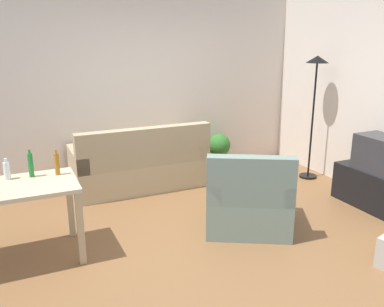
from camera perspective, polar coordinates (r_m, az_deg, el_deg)
The scene contains 12 objects.
ground_plane at distance 4.64m, azimuth 1.46°, elevation -10.78°, with size 5.20×4.40×0.02m, color brown.
wall_rear at distance 6.23m, azimuth -7.42°, elevation 9.19°, with size 5.20×0.10×2.70m, color silver.
couch at distance 5.82m, azimuth -7.19°, elevation -1.83°, with size 1.84×0.84×0.92m.
tv_stand at distance 5.60m, azimuth 24.35°, elevation -4.65°, with size 0.44×1.10×0.48m.
tv at distance 5.47m, azimuth 24.93°, elevation -0.12°, with size 0.41×0.60×0.44m.
torchiere_lamp at distance 6.23m, azimuth 16.76°, elevation 9.22°, with size 0.32×0.32×1.81m.
desk at distance 4.16m, azimuth -23.90°, elevation -5.58°, with size 1.20×0.70×0.76m.
potted_plant at distance 6.62m, azimuth 3.78°, elevation 0.69°, with size 0.36×0.36×0.57m.
armchair at distance 4.61m, azimuth 7.80°, elevation -6.60°, with size 1.19×1.17×0.92m.
bottle_clear at distance 4.29m, azimuth -24.31°, elevation -2.16°, with size 0.06×0.06×0.21m.
bottle_green at distance 4.27m, azimuth -21.47°, elevation -1.46°, with size 0.05×0.05×0.28m.
bottle_amber at distance 4.24m, azimuth -18.24°, elevation -1.35°, with size 0.05×0.05×0.26m.
Camera 1 is at (-1.82, -3.72, 2.09)m, focal length 38.43 mm.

